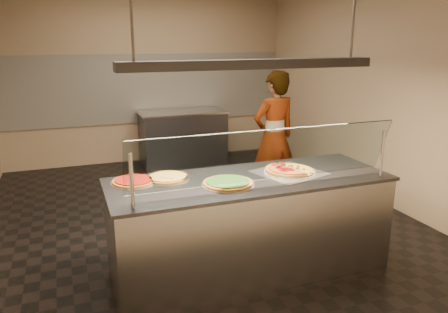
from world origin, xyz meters
name	(u,v)px	position (x,y,z in m)	size (l,w,h in m)	color
ground	(200,220)	(0.00, 0.00, -0.01)	(5.00, 6.00, 0.02)	black
wall_back	(148,77)	(0.00, 3.01, 1.50)	(5.00, 0.02, 3.00)	tan
wall_front	(370,171)	(0.00, -3.01, 1.50)	(5.00, 0.02, 3.00)	tan
wall_right	(378,89)	(2.51, 0.00, 1.50)	(0.02, 6.00, 3.00)	tan
tile_band	(149,88)	(0.00, 2.98, 1.30)	(4.90, 0.02, 1.20)	silver
serving_counter	(249,225)	(0.08, -1.30, 0.47)	(2.59, 0.94, 0.93)	#B7B7BC
sneeze_guard	(267,156)	(0.08, -1.65, 1.23)	(2.35, 0.18, 0.54)	#B7B7BC
perforated_tray	(289,172)	(0.50, -1.29, 0.94)	(0.69, 0.69, 0.01)	silver
half_pizza_pepperoni	(279,170)	(0.39, -1.29, 0.96)	(0.35, 0.51, 0.05)	brown
half_pizza_sausage	(300,169)	(0.60, -1.29, 0.96)	(0.35, 0.51, 0.04)	brown
pizza_spinach	(228,183)	(-0.18, -1.41, 0.95)	(0.47, 0.47, 0.03)	silver
pizza_cheese	(168,177)	(-0.63, -1.07, 0.94)	(0.41, 0.41, 0.03)	silver
pizza_tomato	(134,181)	(-0.94, -1.06, 0.94)	(0.40, 0.40, 0.03)	silver
pizza_spatula	(174,177)	(-0.59, -1.13, 0.96)	(0.28, 0.17, 0.02)	#B7B7BC
prep_table	(183,137)	(0.49, 2.55, 0.47)	(1.49, 0.74, 0.93)	#414147
worker	(274,137)	(1.17, 0.37, 0.88)	(0.64, 0.42, 1.76)	#26222C
heat_lamp_housing	(252,64)	(0.08, -1.30, 1.95)	(2.30, 0.18, 0.08)	#414147
lamp_rod_right	(355,0)	(1.08, -1.30, 2.50)	(0.02, 0.02, 1.01)	#B7B7BC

